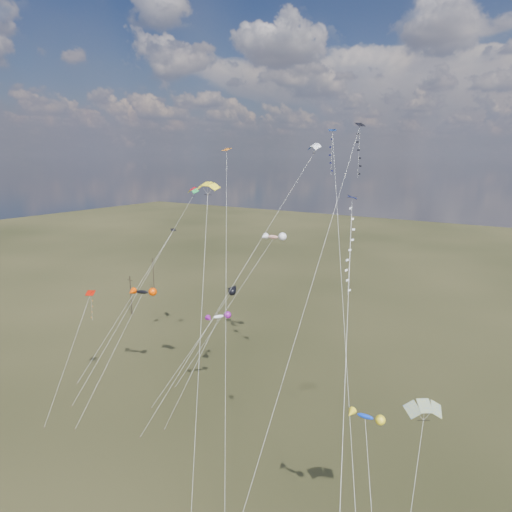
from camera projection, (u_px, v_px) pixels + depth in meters
The scene contains 18 objects.
ground at pixel (162, 464), 47.72m from camera, with size 400.00×400.00×0.00m, color black.
utility_pole_near at pixel (131, 295), 91.67m from camera, with size 1.40×0.20×8.00m.
utility_pole_far at pixel (153, 275), 107.38m from camera, with size 1.40×0.20×8.00m.
diamond_black_high at pixel (351, 174), 44.77m from camera, with size 1.19×23.31×34.78m.
diamond_navy_tall at pixel (333, 178), 47.01m from camera, with size 15.34×25.77×34.35m.
diamond_black_mid at pixel (143, 277), 66.76m from camera, with size 6.94×14.48×20.91m.
diamond_red_low at pixel (89, 311), 57.34m from camera, with size 1.34×8.54×14.94m.
diamond_navy_right at pixel (349, 269), 31.07m from camera, with size 9.72×23.64×28.91m.
diamond_orange_center at pixel (226, 239), 50.90m from camera, with size 14.69×20.42×32.48m.
parafoil_yellow at pixel (207, 186), 47.38m from camera, with size 11.19×16.33×29.28m.
parafoil_blue_white at pixel (313, 148), 53.60m from camera, with size 13.28×19.49×33.34m.
parafoil_striped at pixel (425, 406), 31.26m from camera, with size 2.84×11.09×15.48m.
parafoil_tricolor at pixel (192, 190), 65.35m from camera, with size 6.54×19.86×27.46m.
novelty_black_orange at pixel (142, 292), 61.03m from camera, with size 3.62×13.46×14.33m.
novelty_orange_black at pixel (232, 290), 59.29m from camera, with size 7.44×10.70×15.05m.
novelty_white_purple at pixel (218, 317), 55.99m from camera, with size 3.49×9.20×12.68m.
novelty_redwhite_stripe at pixel (273, 237), 68.15m from camera, with size 8.32×16.35×20.39m.
novelty_blue_yellow at pixel (365, 417), 33.44m from camera, with size 5.65×7.36×13.28m.
Camera 1 is at (31.20, -29.60, 31.64)m, focal length 32.00 mm.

